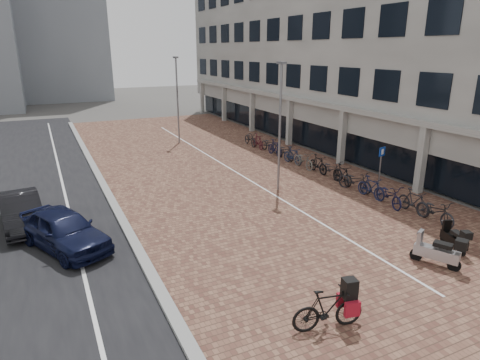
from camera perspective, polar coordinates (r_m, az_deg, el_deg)
The scene contains 16 objects.
ground at distance 14.20m, azimuth 10.75°, elevation -11.63°, with size 140.00×140.00×0.00m, color #474442.
plaza_brick at distance 24.83m, azimuth -1.82°, elevation 1.50°, with size 14.50×42.00×0.04m, color brown.
street_asphalt at distance 22.94m, azimuth -27.84°, elevation -1.95°, with size 8.00×50.00×0.03m, color black.
curb at distance 23.01m, azimuth -18.21°, elevation -0.53°, with size 0.35×42.00×0.14m, color gray.
lane_line at distance 22.90m, azimuth -22.89°, elevation -1.26°, with size 0.12×44.00×0.00m, color white.
parking_line at distance 24.90m, azimuth -1.40°, elevation 1.61°, with size 0.10×30.00×0.00m, color white.
office_building at distance 33.08m, azimuth 13.70°, elevation 19.79°, with size 8.40×40.00×15.00m.
car_navy at distance 16.14m, azimuth -22.96°, elevation -6.25°, with size 1.70×4.24×1.44m, color black.
car_dark at distance 18.78m, azimuth -27.70°, elevation -3.76°, with size 1.43×4.10×1.35m, color black.
hero_bike at distance 11.20m, azimuth 11.93°, elevation -16.76°, with size 1.98×0.91×1.35m.
scooter_front at distance 15.21m, azimuth 25.28°, elevation -8.66°, with size 0.51×1.64×1.13m, color #9D9DA2, non-canonical shape.
scooter_mid at distance 16.68m, azimuth 27.19°, elevation -6.97°, with size 0.44×1.40×0.96m, color black, non-canonical shape.
parking_sign at distance 22.07m, azimuth 18.67°, elevation 2.39°, with size 0.45×0.14×2.18m.
lamp_near at distance 20.45m, azimuth 5.45°, elevation 6.89°, with size 0.12×0.12×6.22m, color slate.
lamp_far at distance 31.67m, azimuth -8.52°, elevation 10.55°, with size 0.12×0.12×6.26m, color slate.
bike_row at distance 24.30m, azimuth 10.36°, elevation 2.12°, with size 1.31×18.12×1.05m.
Camera 1 is at (-7.60, -9.86, 6.83)m, focal length 31.27 mm.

